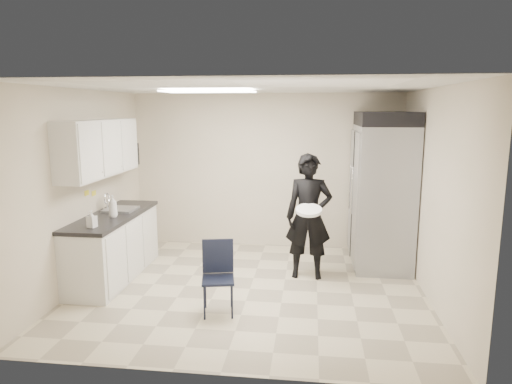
# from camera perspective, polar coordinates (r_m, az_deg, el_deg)

# --- Properties ---
(floor) EXTENTS (4.50, 4.50, 0.00)m
(floor) POSITION_cam_1_polar(r_m,az_deg,el_deg) (6.16, -0.75, -12.00)
(floor) COLOR #C2B798
(floor) RESTS_ON ground
(ceiling) EXTENTS (4.50, 4.50, 0.00)m
(ceiling) POSITION_cam_1_polar(r_m,az_deg,el_deg) (5.70, -0.81, 12.95)
(ceiling) COLOR silver
(ceiling) RESTS_ON back_wall
(back_wall) EXTENTS (4.50, 0.00, 4.50)m
(back_wall) POSITION_cam_1_polar(r_m,az_deg,el_deg) (7.75, 1.22, 2.63)
(back_wall) COLOR beige
(back_wall) RESTS_ON floor
(left_wall) EXTENTS (0.00, 4.00, 4.00)m
(left_wall) POSITION_cam_1_polar(r_m,az_deg,el_deg) (6.48, -20.89, 0.42)
(left_wall) COLOR beige
(left_wall) RESTS_ON floor
(right_wall) EXTENTS (0.00, 4.00, 4.00)m
(right_wall) POSITION_cam_1_polar(r_m,az_deg,el_deg) (5.92, 21.33, -0.49)
(right_wall) COLOR beige
(right_wall) RESTS_ON floor
(ceiling_panel) EXTENTS (1.20, 0.60, 0.02)m
(ceiling_panel) POSITION_cam_1_polar(r_m,az_deg,el_deg) (6.20, -5.93, 12.41)
(ceiling_panel) COLOR white
(ceiling_panel) RESTS_ON ceiling
(lower_counter) EXTENTS (0.60, 1.90, 0.86)m
(lower_counter) POSITION_cam_1_polar(r_m,az_deg,el_deg) (6.72, -17.34, -6.65)
(lower_counter) COLOR silver
(lower_counter) RESTS_ON floor
(countertop) EXTENTS (0.64, 1.95, 0.05)m
(countertop) POSITION_cam_1_polar(r_m,az_deg,el_deg) (6.61, -17.55, -2.87)
(countertop) COLOR black
(countertop) RESTS_ON lower_counter
(sink) EXTENTS (0.42, 0.40, 0.14)m
(sink) POSITION_cam_1_polar(r_m,az_deg,el_deg) (6.82, -16.53, -2.54)
(sink) COLOR gray
(sink) RESTS_ON countertop
(faucet) EXTENTS (0.02, 0.02, 0.24)m
(faucet) POSITION_cam_1_polar(r_m,az_deg,el_deg) (6.87, -18.13, -1.25)
(faucet) COLOR silver
(faucet) RESTS_ON countertop
(upper_cabinets) EXTENTS (0.35, 1.80, 0.75)m
(upper_cabinets) POSITION_cam_1_polar(r_m,az_deg,el_deg) (6.52, -19.01, 5.25)
(upper_cabinets) COLOR silver
(upper_cabinets) RESTS_ON left_wall
(towel_dispenser) EXTENTS (0.22, 0.30, 0.35)m
(towel_dispenser) POSITION_cam_1_polar(r_m,az_deg,el_deg) (7.61, -15.59, 4.54)
(towel_dispenser) COLOR black
(towel_dispenser) RESTS_ON left_wall
(notice_sticker_left) EXTENTS (0.00, 0.12, 0.07)m
(notice_sticker_left) POSITION_cam_1_polar(r_m,az_deg,el_deg) (6.58, -20.40, -0.12)
(notice_sticker_left) COLOR yellow
(notice_sticker_left) RESTS_ON left_wall
(notice_sticker_right) EXTENTS (0.00, 0.12, 0.07)m
(notice_sticker_right) POSITION_cam_1_polar(r_m,az_deg,el_deg) (6.76, -19.61, -0.14)
(notice_sticker_right) COLOR yellow
(notice_sticker_right) RESTS_ON left_wall
(commercial_fridge) EXTENTS (0.80, 1.35, 2.10)m
(commercial_fridge) POSITION_cam_1_polar(r_m,az_deg,el_deg) (7.11, 15.43, -0.48)
(commercial_fridge) COLOR gray
(commercial_fridge) RESTS_ON floor
(fridge_compressor) EXTENTS (0.80, 1.35, 0.20)m
(fridge_compressor) POSITION_cam_1_polar(r_m,az_deg,el_deg) (7.00, 15.89, 8.81)
(fridge_compressor) COLOR black
(fridge_compressor) RESTS_ON commercial_fridge
(folding_chair) EXTENTS (0.43, 0.43, 0.82)m
(folding_chair) POSITION_cam_1_polar(r_m,az_deg,el_deg) (5.35, -4.76, -10.86)
(folding_chair) COLOR black
(folding_chair) RESTS_ON floor
(man_tuxedo) EXTENTS (0.64, 0.43, 1.74)m
(man_tuxedo) POSITION_cam_1_polar(r_m,az_deg,el_deg) (6.37, 6.61, -3.06)
(man_tuxedo) COLOR black
(man_tuxedo) RESTS_ON floor
(bucket_lid) EXTENTS (0.35, 0.35, 0.04)m
(bucket_lid) POSITION_cam_1_polar(r_m,az_deg,el_deg) (6.09, 6.62, -2.28)
(bucket_lid) COLOR white
(bucket_lid) RESTS_ON man_tuxedo
(soap_bottle_a) EXTENTS (0.15, 0.15, 0.30)m
(soap_bottle_a) POSITION_cam_1_polar(r_m,az_deg,el_deg) (6.40, -17.47, -1.68)
(soap_bottle_a) COLOR white
(soap_bottle_a) RESTS_ON countertop
(soap_bottle_b) EXTENTS (0.12, 0.12, 0.21)m
(soap_bottle_b) POSITION_cam_1_polar(r_m,az_deg,el_deg) (5.93, -19.85, -3.18)
(soap_bottle_b) COLOR #A5A7B1
(soap_bottle_b) RESTS_ON countertop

